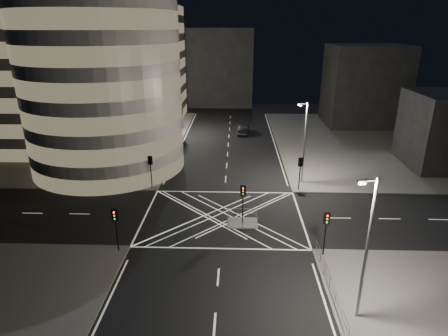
{
  "coord_description": "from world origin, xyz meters",
  "views": [
    {
      "loc": [
        1.26,
        -34.26,
        18.36
      ],
      "look_at": [
        -0.08,
        6.14,
        3.0
      ],
      "focal_mm": 30.0,
      "sensor_mm": 36.0,
      "label": 1
    }
  ],
  "objects_px": {
    "traffic_signal_island": "(243,197)",
    "sedan": "(243,129)",
    "traffic_signal_fl": "(151,166)",
    "street_lamp_right_near": "(366,247)",
    "street_lamp_left_far": "(175,105)",
    "traffic_signal_nr": "(326,226)",
    "street_lamp_left_near": "(153,133)",
    "traffic_signal_nl": "(116,222)",
    "central_island": "(242,223)",
    "street_lamp_right_far": "(304,141)",
    "traffic_signal_fr": "(300,168)"
  },
  "relations": [
    {
      "from": "street_lamp_right_far",
      "to": "street_lamp_right_near",
      "type": "height_order",
      "value": "same"
    },
    {
      "from": "traffic_signal_nr",
      "to": "traffic_signal_island",
      "type": "height_order",
      "value": "same"
    },
    {
      "from": "traffic_signal_nr",
      "to": "traffic_signal_island",
      "type": "xyz_separation_m",
      "value": [
        -6.8,
        5.3,
        0.0
      ]
    },
    {
      "from": "traffic_signal_fr",
      "to": "street_lamp_right_near",
      "type": "height_order",
      "value": "street_lamp_right_near"
    },
    {
      "from": "street_lamp_left_near",
      "to": "traffic_signal_fr",
      "type": "bearing_deg",
      "value": -15.92
    },
    {
      "from": "traffic_signal_nr",
      "to": "street_lamp_left_near",
      "type": "distance_m",
      "value": 26.32
    },
    {
      "from": "central_island",
      "to": "traffic_signal_fr",
      "type": "distance_m",
      "value": 11.1
    },
    {
      "from": "street_lamp_left_far",
      "to": "traffic_signal_fl",
      "type": "bearing_deg",
      "value": -88.43
    },
    {
      "from": "traffic_signal_nl",
      "to": "traffic_signal_island",
      "type": "height_order",
      "value": "same"
    },
    {
      "from": "traffic_signal_nr",
      "to": "street_lamp_right_near",
      "type": "height_order",
      "value": "street_lamp_right_near"
    },
    {
      "from": "street_lamp_left_far",
      "to": "street_lamp_right_near",
      "type": "height_order",
      "value": "same"
    },
    {
      "from": "street_lamp_right_far",
      "to": "street_lamp_left_near",
      "type": "bearing_deg",
      "value": 170.97
    },
    {
      "from": "traffic_signal_fl",
      "to": "street_lamp_right_far",
      "type": "xyz_separation_m",
      "value": [
        18.24,
        2.2,
        2.63
      ]
    },
    {
      "from": "central_island",
      "to": "sedan",
      "type": "distance_m",
      "value": 33.23
    },
    {
      "from": "central_island",
      "to": "traffic_signal_nl",
      "type": "xyz_separation_m",
      "value": [
        -10.8,
        -5.3,
        2.84
      ]
    },
    {
      "from": "street_lamp_left_far",
      "to": "traffic_signal_nr",
      "type": "bearing_deg",
      "value": -63.64
    },
    {
      "from": "sedan",
      "to": "traffic_signal_island",
      "type": "bearing_deg",
      "value": 95.2
    },
    {
      "from": "street_lamp_left_far",
      "to": "street_lamp_right_far",
      "type": "distance_m",
      "value": 28.23
    },
    {
      "from": "street_lamp_right_near",
      "to": "traffic_signal_fl",
      "type": "bearing_deg",
      "value": 131.24
    },
    {
      "from": "traffic_signal_nr",
      "to": "sedan",
      "type": "distance_m",
      "value": 39.07
    },
    {
      "from": "traffic_signal_nr",
      "to": "street_lamp_right_far",
      "type": "xyz_separation_m",
      "value": [
        0.64,
        15.8,
        2.63
      ]
    },
    {
      "from": "traffic_signal_fr",
      "to": "street_lamp_left_near",
      "type": "distance_m",
      "value": 19.14
    },
    {
      "from": "central_island",
      "to": "traffic_signal_nl",
      "type": "bearing_deg",
      "value": -153.86
    },
    {
      "from": "traffic_signal_island",
      "to": "sedan",
      "type": "relative_size",
      "value": 0.79
    },
    {
      "from": "traffic_signal_island",
      "to": "street_lamp_left_near",
      "type": "bearing_deg",
      "value": 130.27
    },
    {
      "from": "traffic_signal_island",
      "to": "street_lamp_left_far",
      "type": "bearing_deg",
      "value": 109.95
    },
    {
      "from": "street_lamp_left_far",
      "to": "sedan",
      "type": "bearing_deg",
      "value": 8.12
    },
    {
      "from": "traffic_signal_island",
      "to": "street_lamp_right_near",
      "type": "distance_m",
      "value": 14.78
    },
    {
      "from": "traffic_signal_nl",
      "to": "sedan",
      "type": "height_order",
      "value": "traffic_signal_nl"
    },
    {
      "from": "traffic_signal_nl",
      "to": "traffic_signal_fr",
      "type": "bearing_deg",
      "value": 37.69
    },
    {
      "from": "street_lamp_right_near",
      "to": "sedan",
      "type": "height_order",
      "value": "street_lamp_right_near"
    },
    {
      "from": "traffic_signal_nr",
      "to": "street_lamp_left_near",
      "type": "relative_size",
      "value": 0.4
    },
    {
      "from": "central_island",
      "to": "traffic_signal_nr",
      "type": "xyz_separation_m",
      "value": [
        6.8,
        -5.3,
        2.84
      ]
    },
    {
      "from": "traffic_signal_fl",
      "to": "central_island",
      "type": "bearing_deg",
      "value": -37.54
    },
    {
      "from": "street_lamp_left_near",
      "to": "traffic_signal_nl",
      "type": "bearing_deg",
      "value": -88.06
    },
    {
      "from": "central_island",
      "to": "traffic_signal_nl",
      "type": "distance_m",
      "value": 12.36
    },
    {
      "from": "traffic_signal_fl",
      "to": "street_lamp_right_near",
      "type": "distance_m",
      "value": 27.79
    },
    {
      "from": "traffic_signal_nl",
      "to": "central_island",
      "type": "bearing_deg",
      "value": 26.14
    },
    {
      "from": "traffic_signal_nr",
      "to": "street_lamp_left_far",
      "type": "height_order",
      "value": "street_lamp_left_far"
    },
    {
      "from": "central_island",
      "to": "street_lamp_left_near",
      "type": "relative_size",
      "value": 0.3
    },
    {
      "from": "sedan",
      "to": "street_lamp_right_near",
      "type": "bearing_deg",
      "value": 104.73
    },
    {
      "from": "traffic_signal_nl",
      "to": "street_lamp_left_far",
      "type": "height_order",
      "value": "street_lamp_left_far"
    },
    {
      "from": "central_island",
      "to": "street_lamp_left_far",
      "type": "relative_size",
      "value": 0.3
    },
    {
      "from": "street_lamp_right_near",
      "to": "street_lamp_left_far",
      "type": "bearing_deg",
      "value": 113.21
    },
    {
      "from": "traffic_signal_nr",
      "to": "street_lamp_right_near",
      "type": "xyz_separation_m",
      "value": [
        0.64,
        -7.2,
        2.63
      ]
    },
    {
      "from": "traffic_signal_fl",
      "to": "sedan",
      "type": "xyz_separation_m",
      "value": [
        11.38,
        24.92,
        -2.08
      ]
    },
    {
      "from": "traffic_signal_fl",
      "to": "traffic_signal_fr",
      "type": "height_order",
      "value": "same"
    },
    {
      "from": "traffic_signal_fl",
      "to": "traffic_signal_nr",
      "type": "relative_size",
      "value": 1.0
    },
    {
      "from": "traffic_signal_fl",
      "to": "traffic_signal_nl",
      "type": "distance_m",
      "value": 13.6
    },
    {
      "from": "street_lamp_right_far",
      "to": "traffic_signal_nr",
      "type": "bearing_deg",
      "value": -92.3
    }
  ]
}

